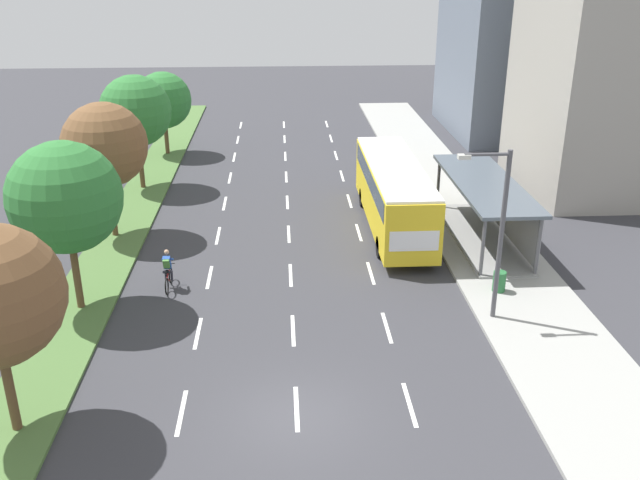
{
  "coord_description": "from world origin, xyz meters",
  "views": [
    {
      "loc": [
        -0.31,
        -17.16,
        12.9
      ],
      "look_at": [
        1.34,
        10.92,
        1.2
      ],
      "focal_mm": 38.75,
      "sensor_mm": 36.0,
      "label": 1
    }
  ],
  "objects_px": {
    "median_tree_fourth": "(135,111)",
    "trash_bin": "(499,281)",
    "bus_shelter": "(489,204)",
    "median_tree_second": "(65,198)",
    "median_tree_fifth": "(163,100)",
    "median_tree_third": "(105,145)",
    "bus": "(394,190)",
    "streetlight": "(497,225)",
    "cyclist": "(168,271)"
  },
  "relations": [
    {
      "from": "bus_shelter",
      "to": "median_tree_third",
      "type": "distance_m",
      "value": 18.32
    },
    {
      "from": "bus_shelter",
      "to": "median_tree_third",
      "type": "xyz_separation_m",
      "value": [
        -18.04,
        1.52,
        2.76
      ]
    },
    {
      "from": "median_tree_fifth",
      "to": "trash_bin",
      "type": "relative_size",
      "value": 6.53
    },
    {
      "from": "median_tree_second",
      "to": "median_tree_fifth",
      "type": "distance_m",
      "value": 22.54
    },
    {
      "from": "cyclist",
      "to": "median_tree_fourth",
      "type": "height_order",
      "value": "median_tree_fourth"
    },
    {
      "from": "median_tree_second",
      "to": "trash_bin",
      "type": "xyz_separation_m",
      "value": [
        16.7,
        0.31,
        -4.04
      ]
    },
    {
      "from": "bus",
      "to": "trash_bin",
      "type": "bearing_deg",
      "value": -66.89
    },
    {
      "from": "streetlight",
      "to": "median_tree_second",
      "type": "bearing_deg",
      "value": 173.56
    },
    {
      "from": "cyclist",
      "to": "median_tree_fifth",
      "type": "bearing_deg",
      "value": 98.32
    },
    {
      "from": "bus_shelter",
      "to": "cyclist",
      "type": "xyz_separation_m",
      "value": [
        -14.6,
        -4.36,
        -1.08
      ]
    },
    {
      "from": "median_tree_third",
      "to": "streetlight",
      "type": "bearing_deg",
      "value": -30.21
    },
    {
      "from": "median_tree_second",
      "to": "streetlight",
      "type": "height_order",
      "value": "median_tree_second"
    },
    {
      "from": "streetlight",
      "to": "bus",
      "type": "bearing_deg",
      "value": 102.75
    },
    {
      "from": "median_tree_second",
      "to": "median_tree_third",
      "type": "height_order",
      "value": "median_tree_second"
    },
    {
      "from": "bus_shelter",
      "to": "median_tree_third",
      "type": "height_order",
      "value": "median_tree_third"
    },
    {
      "from": "cyclist",
      "to": "trash_bin",
      "type": "distance_m",
      "value": 13.58
    },
    {
      "from": "bus_shelter",
      "to": "bus",
      "type": "relative_size",
      "value": 0.84
    },
    {
      "from": "median_tree_fourth",
      "to": "median_tree_third",
      "type": "bearing_deg",
      "value": -90.21
    },
    {
      "from": "bus",
      "to": "streetlight",
      "type": "distance_m",
      "value": 9.99
    },
    {
      "from": "bus_shelter",
      "to": "median_tree_second",
      "type": "bearing_deg",
      "value": -161.4
    },
    {
      "from": "bus",
      "to": "streetlight",
      "type": "bearing_deg",
      "value": -77.25
    },
    {
      "from": "streetlight",
      "to": "bus_shelter",
      "type": "bearing_deg",
      "value": 74.79
    },
    {
      "from": "bus",
      "to": "median_tree_third",
      "type": "distance_m",
      "value": 14.0
    },
    {
      "from": "cyclist",
      "to": "median_tree_second",
      "type": "bearing_deg",
      "value": -152.97
    },
    {
      "from": "bus",
      "to": "median_tree_third",
      "type": "relative_size",
      "value": 1.73
    },
    {
      "from": "median_tree_second",
      "to": "median_tree_fourth",
      "type": "distance_m",
      "value": 15.02
    },
    {
      "from": "bus_shelter",
      "to": "median_tree_second",
      "type": "distance_m",
      "value": 18.96
    },
    {
      "from": "cyclist",
      "to": "median_tree_third",
      "type": "height_order",
      "value": "median_tree_third"
    },
    {
      "from": "median_tree_fifth",
      "to": "median_tree_third",
      "type": "bearing_deg",
      "value": -91.49
    },
    {
      "from": "bus",
      "to": "median_tree_third",
      "type": "xyz_separation_m",
      "value": [
        -13.77,
        -0.3,
        2.56
      ]
    },
    {
      "from": "bus",
      "to": "median_tree_fifth",
      "type": "height_order",
      "value": "median_tree_fifth"
    },
    {
      "from": "bus",
      "to": "trash_bin",
      "type": "relative_size",
      "value": 13.28
    },
    {
      "from": "bus_shelter",
      "to": "median_tree_second",
      "type": "relative_size",
      "value": 1.44
    },
    {
      "from": "median_tree_second",
      "to": "bus_shelter",
      "type": "bearing_deg",
      "value": 18.6
    },
    {
      "from": "bus_shelter",
      "to": "trash_bin",
      "type": "distance_m",
      "value": 5.91
    },
    {
      "from": "median_tree_third",
      "to": "bus_shelter",
      "type": "bearing_deg",
      "value": -4.83
    },
    {
      "from": "median_tree_fifth",
      "to": "streetlight",
      "type": "distance_m",
      "value": 28.84
    },
    {
      "from": "trash_bin",
      "to": "median_tree_second",
      "type": "bearing_deg",
      "value": -178.92
    },
    {
      "from": "bus_shelter",
      "to": "median_tree_fourth",
      "type": "xyz_separation_m",
      "value": [
        -18.02,
        9.03,
        2.76
      ]
    },
    {
      "from": "median_tree_fourth",
      "to": "trash_bin",
      "type": "distance_m",
      "value": 22.79
    },
    {
      "from": "bus",
      "to": "median_tree_second",
      "type": "bearing_deg",
      "value": -149.95
    },
    {
      "from": "bus_shelter",
      "to": "bus",
      "type": "height_order",
      "value": "bus"
    },
    {
      "from": "median_tree_second",
      "to": "trash_bin",
      "type": "relative_size",
      "value": 7.77
    },
    {
      "from": "median_tree_fifth",
      "to": "streetlight",
      "type": "height_order",
      "value": "streetlight"
    },
    {
      "from": "median_tree_fourth",
      "to": "median_tree_fifth",
      "type": "relative_size",
      "value": 1.18
    },
    {
      "from": "median_tree_fifth",
      "to": "bus_shelter",
      "type": "bearing_deg",
      "value": -43.13
    },
    {
      "from": "cyclist",
      "to": "median_tree_third",
      "type": "distance_m",
      "value": 7.82
    },
    {
      "from": "streetlight",
      "to": "median_tree_third",
      "type": "bearing_deg",
      "value": 149.79
    },
    {
      "from": "cyclist",
      "to": "streetlight",
      "type": "distance_m",
      "value": 13.31
    },
    {
      "from": "cyclist",
      "to": "bus",
      "type": "bearing_deg",
      "value": 30.95
    }
  ]
}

